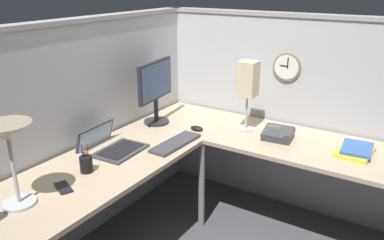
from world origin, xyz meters
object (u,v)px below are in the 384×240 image
Objects in this scene: keyboard at (176,143)px; wall_clock at (287,67)px; book_stack at (356,150)px; cell_phone at (63,187)px; office_phone at (279,134)px; desk_lamp_paper at (248,81)px; monitor at (156,87)px; computer_mouse at (197,128)px; desk_lamp_dome at (8,139)px; pen_cup at (86,164)px; laptop at (109,146)px.

wall_clock is at bearing -26.96° from keyboard.
wall_clock is at bearing 62.36° from book_stack.
office_phone is (1.31, -0.75, 0.03)m from cell_phone.
desk_lamp_paper reaches higher than office_phone.
monitor is 1.16m from cell_phone.
cell_phone is (-0.83, 0.18, -0.01)m from keyboard.
wall_clock is (0.54, -0.49, 0.43)m from computer_mouse.
desk_lamp_dome is 2.02× the size of wall_clock.
pen_cup is at bearing 156.06° from desk_lamp_paper.
monitor reaches higher than desk_lamp_dome.
desk_lamp_paper is (1.59, -0.53, 0.02)m from desk_lamp_dome.
desk_lamp_dome is at bearing 139.91° from book_stack.
desk_lamp_paper is (0.25, -0.67, 0.09)m from monitor.
pen_cup is at bearing 167.87° from computer_mouse.
wall_clock is (0.85, -0.47, 0.44)m from keyboard.
desk_lamp_dome is 0.54m from pen_cup.
laptop is at bearing 133.45° from keyboard.
desk_lamp_dome is at bearing -170.76° from cell_phone.
monitor is 0.94× the size of desk_lamp_paper.
pen_cup is 1.25× the size of cell_phone.
wall_clock reaches higher than desk_lamp_dome.
office_phone is (0.20, -0.95, -0.26)m from monitor.
keyboard is at bearing 115.57° from book_stack.
wall_clock is (1.47, -0.69, 0.40)m from pen_cup.
pen_cup is at bearing -170.02° from monitor.
monitor is 1.35m from desk_lamp_dome.
pen_cup is (-0.93, 0.20, 0.04)m from computer_mouse.
desk_lamp_paper is (1.35, -0.47, 0.38)m from cell_phone.
office_phone is at bearing -99.32° from desk_lamp_paper.
pen_cup is 0.82× the size of wall_clock.
pen_cup reaches higher than laptop.
office_phone is at bearing 94.58° from book_stack.
desk_lamp_dome is 1.77m from office_phone.
laptop is 0.84m from desk_lamp_dome.
monitor is at bearing 3.83° from laptop.
monitor is at bearing 94.94° from computer_mouse.
computer_mouse is 0.58× the size of pen_cup.
monitor is at bearing 55.27° from keyboard.
book_stack is at bearing -60.07° from laptop.
computer_mouse is at bearing 137.83° from wall_clock.
pen_cup is at bearing 162.33° from keyboard.
desk_lamp_paper reaches higher than computer_mouse.
wall_clock reaches higher than keyboard.
cell_phone is at bearing -163.39° from laptop.
wall_clock is at bearing -42.17° from computer_mouse.
desk_lamp_dome is 2.04m from wall_clock.
pen_cup is 1.67m from wall_clock.
monitor is 4.81× the size of computer_mouse.
pen_cup is 1.30m from desk_lamp_paper.
book_stack reaches higher than cell_phone.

